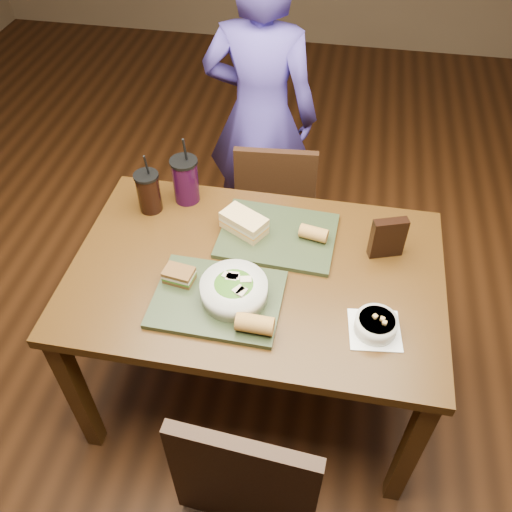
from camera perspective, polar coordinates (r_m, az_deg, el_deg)
The scene contains 15 objects.
ground at distance 2.50m, azimuth -0.00°, elevation -13.23°, with size 6.00×6.00×0.00m, color #381C0B.
dining_table at distance 1.96m, azimuth -0.00°, elevation -3.27°, with size 1.30×0.85×0.75m.
chair_far at distance 2.60m, azimuth 2.22°, elevation 5.40°, with size 0.39×0.39×0.83m.
diner at distance 2.66m, azimuth 0.49°, elevation 14.43°, with size 0.55×0.36×1.51m, color #473799.
tray_near at distance 1.80m, azimuth -4.06°, elevation -4.53°, with size 0.42×0.32×0.02m, color #252E19.
tray_far at distance 2.00m, azimuth 2.29°, elevation 2.16°, with size 0.42×0.32×0.02m, color #252E19.
salad_bowl at distance 1.76m, azimuth -2.34°, elevation -3.50°, with size 0.22×0.22×0.07m.
soup_bowl at distance 1.74m, azimuth 12.51°, elevation -7.07°, with size 0.18×0.18×0.07m.
sandwich_near at distance 1.84m, azimuth -8.11°, elevation -2.01°, with size 0.11×0.08×0.05m.
sandwich_far at distance 1.99m, azimuth -1.27°, elevation 3.51°, with size 0.19×0.16×0.07m.
baguette_near at distance 1.68m, azimuth -0.12°, elevation -7.16°, with size 0.06×0.06×0.12m, color #AD7533.
baguette_far at distance 1.97m, azimuth 6.09°, elevation 2.39°, with size 0.05×0.05×0.10m, color #AD7533.
cup_cola at distance 2.12m, azimuth -11.23°, elevation 6.65°, with size 0.09×0.09×0.26m.
cup_berry at distance 2.13m, azimuth -7.43°, elevation 7.94°, with size 0.11×0.11×0.29m.
chip_bag at distance 1.95m, azimuth 13.70°, elevation 1.87°, with size 0.12×0.04×0.16m, color black.
Camera 1 is at (0.23, -1.26, 2.14)m, focal length 38.00 mm.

